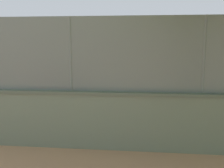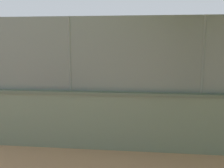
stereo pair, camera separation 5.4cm
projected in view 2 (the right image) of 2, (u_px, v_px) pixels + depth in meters
ground_plane at (166, 80)px, 19.21m from camera, size 260.00×260.00×0.00m
player_foreground_swinging at (83, 89)px, 9.97m from camera, size 0.85×1.11×1.70m
player_near_wall_returning at (72, 75)px, 14.07m from camera, size 0.71×1.05×1.70m
sports_ball at (58, 83)px, 7.88m from camera, size 0.14×0.14×0.14m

